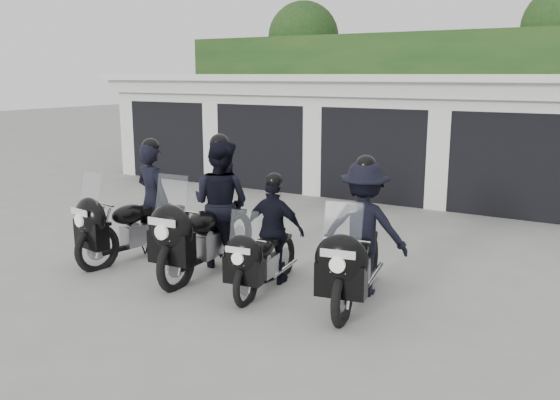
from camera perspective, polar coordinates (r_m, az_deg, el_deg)
The scene contains 7 objects.
ground at distance 9.48m, azimuth -4.01°, elevation -6.20°, with size 80.00×80.00×0.00m, color gray.
garage_block at distance 16.35m, azimuth 12.33°, elevation 6.35°, with size 16.40×6.80×2.96m.
background_vegetation at distance 20.86m, azimuth 17.86°, elevation 10.92°, with size 20.00×3.90×5.80m.
police_bike_a at distance 9.85m, azimuth -13.57°, elevation -1.01°, with size 0.93×2.29×2.01m.
police_bike_b at distance 9.06m, azimuth -6.45°, elevation -1.19°, with size 1.01×2.46×2.14m.
police_bike_c at distance 8.33m, azimuth -1.01°, elevation -3.70°, with size 0.96×1.91×1.66m.
police_bike_d at distance 7.94m, azimuth 7.77°, elevation -3.57°, with size 1.27×2.26×1.98m.
Camera 1 is at (5.17, -7.38, 2.96)m, focal length 38.00 mm.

